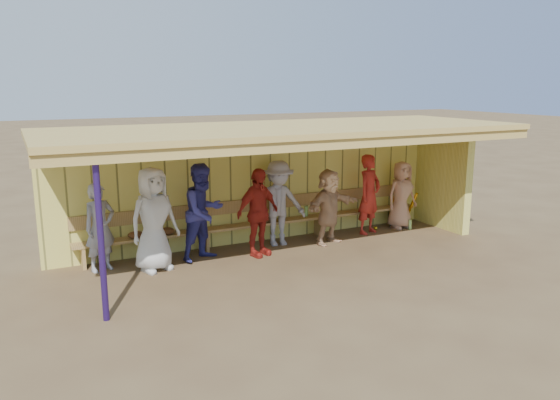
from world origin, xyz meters
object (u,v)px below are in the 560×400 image
Objects in this scene: player_a at (100,228)px; player_f at (329,207)px; player_e at (278,203)px; bench at (264,218)px; player_b at (154,219)px; player_h at (401,195)px; player_d at (258,212)px; player_g at (369,194)px; player_c at (204,212)px.

player_a is 1.00× the size of player_f.
player_e is 0.23× the size of bench.
player_b is 1.18× the size of player_f.
bench is at bearing 172.55° from player_h.
player_a is at bearing 152.33° from player_d.
player_a is 0.89× the size of player_g.
player_d reaches higher than bench.
player_a is 0.21× the size of bench.
player_c is 1.68m from player_e.
player_b is 5.78m from player_h.
player_f is (2.63, -0.16, -0.13)m from player_c.
player_d is at bearing -175.17° from player_h.
player_e is (3.50, 0.01, 0.09)m from player_a.
player_g is at bearing -20.62° from player_a.
player_b is at bearing 161.74° from player_f.
player_h is at bearing -5.67° from bench.
player_d is (1.00, -0.24, -0.06)m from player_c.
player_a is at bearing -170.90° from player_e.
player_b is at bearing -163.62° from bench.
player_h is (0.93, 0.06, -0.11)m from player_g.
player_d is 0.22× the size of bench.
player_b is 1.98m from player_d.
player_g is at bearing -9.25° from bench.
player_e is 1.04m from player_f.
player_c is (0.98, 0.19, -0.01)m from player_b.
player_f is at bearing -30.66° from bench.
player_h is (3.78, 0.44, -0.08)m from player_d.
player_a is 5.69m from player_g.
player_g reaches higher than bench.
player_a reaches higher than bench.
player_b is 1.21× the size of player_h.
player_c is 3.85m from player_g.
player_e reaches higher than player_f.
player_g is at bearing -178.19° from player_h.
player_h is at bearing -16.50° from player_g.
bench is (1.47, 0.53, -0.39)m from player_c.
player_b reaches higher than player_e.
player_a is 0.92× the size of player_d.
player_b is 1.09× the size of player_d.
player_a is at bearing 156.41° from player_f.
player_d is at bearing -28.97° from player_a.
player_f is (3.61, 0.03, -0.14)m from player_b.
player_c is at bearing -163.38° from player_e.
bench is at bearing 150.64° from player_g.
player_h is at bearing -13.35° from player_b.
player_h is at bearing -20.01° from player_a.
player_b reaches higher than player_g.
bench is (3.31, 0.31, -0.26)m from player_a.
player_a is 0.96m from player_b.
player_f is (0.97, -0.38, -0.09)m from player_e.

